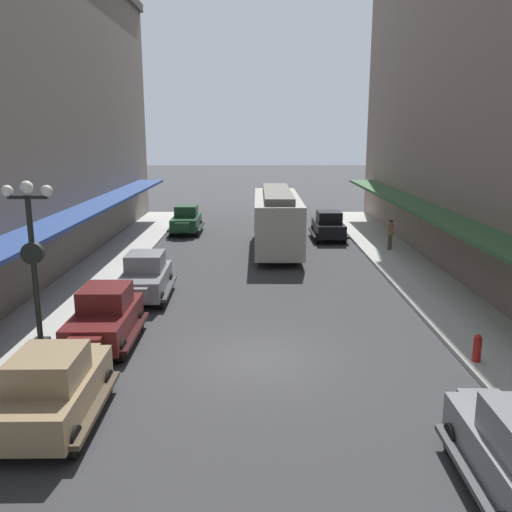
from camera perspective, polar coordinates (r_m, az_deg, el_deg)
ground_plane at (r=16.52m, az=0.02°, el=-10.75°), size 200.00×200.00×0.00m
sidewalk_left at (r=18.11m, az=-24.81°, el=-9.57°), size 3.00×60.00×0.15m
sidewalk_right at (r=18.13m, az=24.83°, el=-9.55°), size 3.00×60.00×0.15m
parked_car_0 at (r=17.96m, az=-15.64°, el=-6.06°), size 2.18×4.28×1.84m
parked_car_2 at (r=22.50m, az=-11.63°, el=-2.05°), size 2.24×4.29×1.84m
parked_car_3 at (r=13.59m, az=-20.52°, el=-12.67°), size 2.19×4.28×1.84m
parked_car_4 at (r=36.87m, az=-7.40°, el=3.85°), size 2.16×4.27×1.84m
parked_car_5 at (r=34.56m, az=7.53°, el=3.25°), size 2.17×4.27×1.84m
streetcar at (r=30.97m, az=2.14°, el=4.05°), size 2.55×9.61×3.46m
lamp_post_with_clock at (r=16.80m, az=-22.37°, el=-0.61°), size 1.42×0.44×5.16m
fire_hydrant at (r=17.09m, az=22.12°, el=-8.89°), size 0.24×0.24×0.82m
pedestrian_0 at (r=31.52m, az=13.82°, el=2.20°), size 0.36×0.28×1.67m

